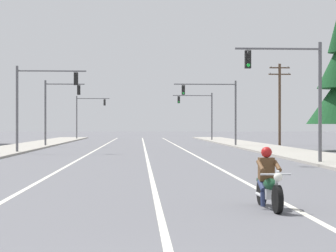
# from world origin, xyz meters

# --- Properties ---
(lane_stripe_center) EXTENTS (0.16, 100.00, 0.01)m
(lane_stripe_center) POSITION_xyz_m (0.29, 45.00, 0.00)
(lane_stripe_center) COLOR beige
(lane_stripe_center) RESTS_ON ground
(lane_stripe_left) EXTENTS (0.16, 100.00, 0.01)m
(lane_stripe_left) POSITION_xyz_m (-3.69, 45.00, 0.00)
(lane_stripe_left) COLOR beige
(lane_stripe_left) RESTS_ON ground
(lane_stripe_right) EXTENTS (0.16, 100.00, 0.01)m
(lane_stripe_right) POSITION_xyz_m (3.50, 45.00, 0.00)
(lane_stripe_right) COLOR beige
(lane_stripe_right) RESTS_ON ground
(sidewalk_kerb_right) EXTENTS (4.40, 110.00, 0.14)m
(sidewalk_kerb_right) POSITION_xyz_m (10.54, 40.00, 0.07)
(sidewalk_kerb_right) COLOR #9E998E
(sidewalk_kerb_right) RESTS_ON ground
(motorcycle_with_rider) EXTENTS (0.70, 2.19, 1.46)m
(motorcycle_with_rider) POSITION_xyz_m (2.88, 8.39, 0.59)
(motorcycle_with_rider) COLOR black
(motorcycle_with_rider) RESTS_ON ground
(traffic_signal_near_right) EXTENTS (4.43, 0.38, 6.20)m
(traffic_signal_near_right) POSITION_xyz_m (7.73, 25.29, 4.07)
(traffic_signal_near_right) COLOR #56565B
(traffic_signal_near_right) RESTS_ON ground
(traffic_signal_near_left) EXTENTS (4.95, 0.42, 6.20)m
(traffic_signal_near_left) POSITION_xyz_m (-7.40, 38.86, 4.10)
(traffic_signal_near_left) COLOR #56565B
(traffic_signal_near_left) RESTS_ON ground
(traffic_signal_mid_right) EXTENTS (5.90, 0.47, 6.20)m
(traffic_signal_mid_right) POSITION_xyz_m (7.13, 52.82, 4.16)
(traffic_signal_mid_right) COLOR #56565B
(traffic_signal_mid_right) RESTS_ON ground
(traffic_signal_mid_left) EXTENTS (3.71, 0.45, 6.20)m
(traffic_signal_mid_left) POSITION_xyz_m (-7.91, 53.13, 4.02)
(traffic_signal_mid_left) COLOR #56565B
(traffic_signal_mid_left) RESTS_ON ground
(traffic_signal_far_right) EXTENTS (5.15, 0.57, 6.20)m
(traffic_signal_far_right) POSITION_xyz_m (7.69, 75.13, 4.11)
(traffic_signal_far_right) COLOR #56565B
(traffic_signal_far_right) RESTS_ON ground
(traffic_signal_far_left) EXTENTS (4.75, 0.45, 6.20)m
(traffic_signal_far_left) POSITION_xyz_m (-7.78, 84.68, 4.09)
(traffic_signal_far_left) COLOR #56565B
(traffic_signal_far_left) RESTS_ON ground
(utility_pole_right_far) EXTENTS (2.23, 0.26, 8.16)m
(utility_pole_right_far) POSITION_xyz_m (13.84, 56.46, 4.43)
(utility_pole_right_far) COLOR #4C3828
(utility_pole_right_far) RESTS_ON ground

